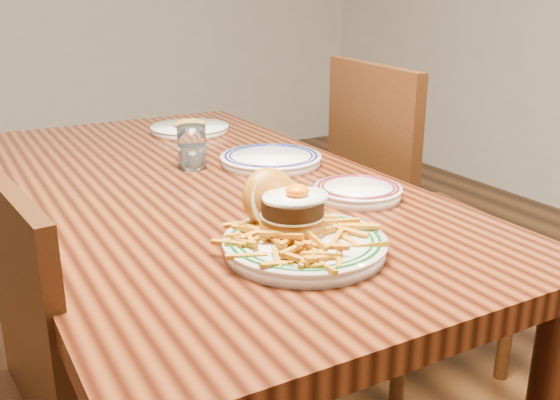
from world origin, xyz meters
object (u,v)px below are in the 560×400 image
table (199,215)px  chair_right (404,214)px  side_plate (358,191)px  main_plate (299,230)px

table → chair_right: chair_right is taller
chair_right → side_plate: bearing=44.6°
main_plate → side_plate: bearing=28.1°
chair_right → side_plate: size_ratio=4.91×
table → side_plate: 0.40m
table → main_plate: size_ratio=5.38×
table → side_plate: bearing=-48.9°
table → main_plate: (-0.01, -0.48, 0.13)m
main_plate → side_plate: 0.32m
table → side_plate: side_plate is taller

